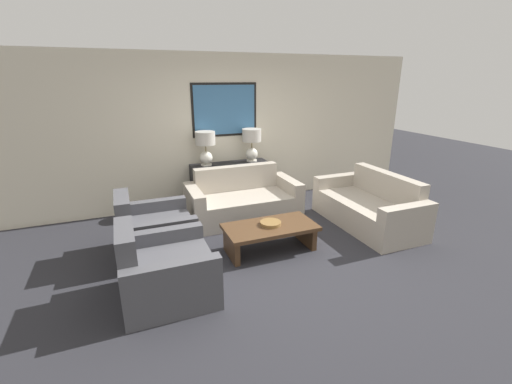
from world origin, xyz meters
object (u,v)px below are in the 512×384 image
(table_lamp_left, at_px, (205,144))
(armchair_near_camera, at_px, (164,272))
(console_table, at_px, (230,184))
(decorative_bowl, at_px, (271,223))
(table_lamp_right, at_px, (252,141))
(couch_by_back_wall, at_px, (243,202))
(armchair_near_back_wall, at_px, (154,233))
(coffee_table, at_px, (270,232))
(couch_by_side, at_px, (369,208))

(table_lamp_left, bearing_deg, armchair_near_camera, -114.09)
(console_table, bearing_deg, decorative_bowl, -90.93)
(decorative_bowl, height_order, armchair_near_camera, armchair_near_camera)
(table_lamp_right, bearing_deg, console_table, 180.00)
(couch_by_back_wall, distance_m, armchair_near_back_wall, 1.66)
(table_lamp_right, height_order, decorative_bowl, table_lamp_right)
(coffee_table, bearing_deg, couch_by_back_wall, 87.94)
(armchair_near_back_wall, xyz_separation_m, armchair_near_camera, (0.00, -1.04, 0.00))
(console_table, bearing_deg, coffee_table, -91.33)
(couch_by_back_wall, height_order, armchair_near_back_wall, armchair_near_back_wall)
(console_table, height_order, table_lamp_left, table_lamp_left)
(couch_by_side, bearing_deg, coffee_table, -173.17)
(table_lamp_right, xyz_separation_m, decorative_bowl, (-0.45, -1.87, -0.77))
(armchair_near_camera, bearing_deg, decorative_bowl, 20.07)
(decorative_bowl, relative_size, armchair_near_back_wall, 0.30)
(console_table, height_order, decorative_bowl, console_table)
(console_table, xyz_separation_m, table_lamp_left, (-0.42, 0.00, 0.76))
(console_table, bearing_deg, couch_by_back_wall, -90.00)
(table_lamp_right, bearing_deg, decorative_bowl, -103.62)
(couch_by_back_wall, relative_size, armchair_near_back_wall, 1.90)
(table_lamp_left, bearing_deg, decorative_bowl, -78.16)
(decorative_bowl, bearing_deg, armchair_near_back_wall, 161.15)
(armchair_near_camera, bearing_deg, table_lamp_right, 51.40)
(table_lamp_right, height_order, armchair_near_camera, table_lamp_right)
(couch_by_side, xyz_separation_m, armchair_near_camera, (-3.27, -0.74, 0.01))
(console_table, distance_m, couch_by_back_wall, 0.68)
(console_table, distance_m, decorative_bowl, 1.87)
(table_lamp_left, distance_m, couch_by_side, 2.89)
(table_lamp_right, bearing_deg, couch_by_side, -51.17)
(couch_by_side, bearing_deg, decorative_bowl, -173.68)
(console_table, xyz_separation_m, coffee_table, (-0.04, -1.89, -0.12))
(couch_by_side, bearing_deg, armchair_near_camera, -167.31)
(couch_by_side, bearing_deg, table_lamp_right, 128.83)
(couch_by_side, height_order, armchair_near_back_wall, armchair_near_back_wall)
(console_table, xyz_separation_m, armchair_near_camera, (-1.50, -2.41, -0.10))
(console_table, bearing_deg, table_lamp_left, 180.00)
(console_table, xyz_separation_m, couch_by_side, (1.77, -1.67, -0.11))
(coffee_table, height_order, decorative_bowl, decorative_bowl)
(console_table, distance_m, armchair_near_back_wall, 2.04)
(coffee_table, bearing_deg, table_lamp_right, 76.12)
(couch_by_side, height_order, armchair_near_camera, armchair_near_camera)
(console_table, distance_m, table_lamp_left, 0.87)
(table_lamp_left, relative_size, couch_by_side, 0.33)
(table_lamp_right, xyz_separation_m, couch_by_back_wall, (-0.42, -0.67, -0.87))
(console_table, distance_m, table_lamp_right, 0.87)
(armchair_near_camera, bearing_deg, console_table, 58.09)
(console_table, xyz_separation_m, armchair_near_back_wall, (-1.50, -1.37, -0.10))
(console_table, distance_m, coffee_table, 1.90)
(table_lamp_right, bearing_deg, coffee_table, -103.88)
(table_lamp_left, height_order, table_lamp_right, same)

